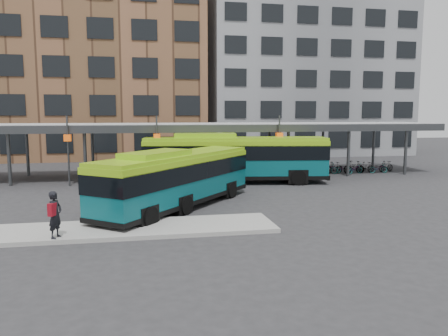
# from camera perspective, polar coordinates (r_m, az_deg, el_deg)

# --- Properties ---
(ground) EXTENTS (120.00, 120.00, 0.00)m
(ground) POSITION_cam_1_polar(r_m,az_deg,el_deg) (22.33, 0.09, -5.64)
(ground) COLOR #28282B
(ground) RESTS_ON ground
(boarding_island) EXTENTS (14.00, 3.00, 0.18)m
(boarding_island) POSITION_cam_1_polar(r_m,az_deg,el_deg) (19.06, -14.73, -7.83)
(boarding_island) COLOR gray
(boarding_island) RESTS_ON ground
(canopy) EXTENTS (40.00, 6.53, 4.80)m
(canopy) POSITION_cam_1_polar(r_m,az_deg,el_deg) (34.51, -4.07, 5.38)
(canopy) COLOR #999B9E
(canopy) RESTS_ON ground
(building_brick) EXTENTS (26.00, 14.00, 22.00)m
(building_brick) POSITION_cam_1_polar(r_m,az_deg,el_deg) (54.05, -17.47, 13.22)
(building_brick) COLOR brown
(building_brick) RESTS_ON ground
(building_grey) EXTENTS (24.00, 14.00, 20.00)m
(building_grey) POSITION_cam_1_polar(r_m,az_deg,el_deg) (57.28, 10.01, 12.06)
(building_grey) COLOR slate
(building_grey) RESTS_ON ground
(bus_front) EXTENTS (9.02, 10.39, 3.14)m
(bus_front) POSITION_cam_1_polar(r_m,az_deg,el_deg) (22.83, -6.03, -1.22)
(bus_front) COLOR #074B53
(bus_front) RESTS_ON ground
(bus_rear) EXTENTS (13.17, 4.54, 3.56)m
(bus_rear) POSITION_cam_1_polar(r_m,az_deg,el_deg) (31.15, 1.40, 1.43)
(bus_rear) COLOR #074B53
(bus_rear) RESTS_ON ground
(pedestrian) EXTENTS (0.66, 0.78, 1.82)m
(pedestrian) POSITION_cam_1_polar(r_m,az_deg,el_deg) (17.96, -21.20, -5.67)
(pedestrian) COLOR black
(pedestrian) RESTS_ON boarding_island
(bike_rack) EXTENTS (7.28, 1.68, 1.07)m
(bike_rack) POSITION_cam_1_polar(r_m,az_deg,el_deg) (37.91, 16.59, 0.04)
(bike_rack) COLOR slate
(bike_rack) RESTS_ON ground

